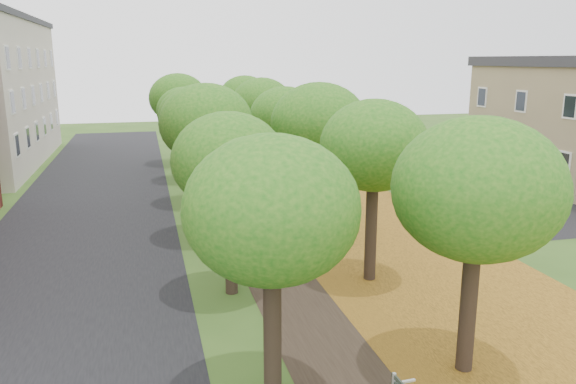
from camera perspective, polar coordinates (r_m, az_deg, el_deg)
ground at (r=14.00m, az=7.76°, el=-18.70°), size 120.00×120.00×0.00m
street_asphalt at (r=27.12m, az=-19.86°, el=-3.33°), size 8.00×70.00×0.01m
footpath at (r=27.37m, az=-4.06°, el=-2.40°), size 3.20×70.00×0.01m
leaf_verge at (r=28.65m, az=5.83°, el=-1.72°), size 7.50×70.00×0.01m
parking_lot at (r=33.32m, az=19.09°, el=-0.26°), size 9.00×16.00×0.01m
tree_row_west at (r=26.21m, az=-8.99°, el=6.89°), size 3.76×33.76×6.17m
tree_row_east at (r=27.09m, az=1.25°, el=7.25°), size 3.76×33.76×6.17m
car_silver at (r=27.85m, az=20.37°, el=-1.58°), size 4.04×2.93×1.28m
car_red at (r=30.14m, az=17.36°, el=-0.31°), size 3.98×2.39×1.24m
car_grey at (r=31.69m, az=16.49°, el=0.53°), size 5.09×3.23×1.37m
car_white at (r=32.81m, az=14.47°, el=0.99°), size 4.97×3.19×1.27m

